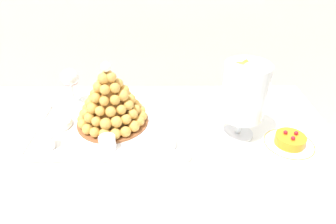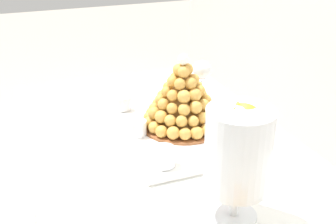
{
  "view_description": "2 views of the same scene",
  "coord_description": "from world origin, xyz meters",
  "px_view_note": "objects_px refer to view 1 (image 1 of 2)",
  "views": [
    {
      "loc": [
        0.08,
        -0.78,
        1.39
      ],
      "look_at": [
        0.09,
        0.04,
        0.86
      ],
      "focal_mm": 30.31,
      "sensor_mm": 36.0,
      "label": 1
    },
    {
      "loc": [
        1.05,
        -0.41,
        1.41
      ],
      "look_at": [
        0.04,
        -0.02,
        0.92
      ],
      "focal_mm": 46.73,
      "sensor_mm": 36.0,
      "label": 2
    }
  ],
  "objects_px": {
    "serving_tray": "(111,131)",
    "fruit_tart_plate": "(289,142)",
    "dessert_cup_centre": "(166,140)",
    "dessert_cup_mid_left": "(107,143)",
    "croquembouche": "(110,101)",
    "wine_glass": "(70,79)",
    "creme_brulee_ramekin": "(59,123)",
    "macaron_goblet": "(244,92)",
    "dessert_cup_left": "(46,142)"
  },
  "relations": [
    {
      "from": "serving_tray",
      "to": "fruit_tart_plate",
      "type": "relative_size",
      "value": 3.2
    },
    {
      "from": "dessert_cup_centre",
      "to": "serving_tray",
      "type": "bearing_deg",
      "value": 155.55
    },
    {
      "from": "serving_tray",
      "to": "dessert_cup_mid_left",
      "type": "height_order",
      "value": "dessert_cup_mid_left"
    },
    {
      "from": "croquembouche",
      "to": "wine_glass",
      "type": "height_order",
      "value": "croquembouche"
    },
    {
      "from": "creme_brulee_ramekin",
      "to": "macaron_goblet",
      "type": "xyz_separation_m",
      "value": [
        0.66,
        -0.05,
        0.15
      ]
    },
    {
      "from": "dessert_cup_mid_left",
      "to": "fruit_tart_plate",
      "type": "xyz_separation_m",
      "value": [
        0.61,
        0.02,
        -0.02
      ]
    },
    {
      "from": "dessert_cup_mid_left",
      "to": "dessert_cup_centre",
      "type": "xyz_separation_m",
      "value": [
        0.19,
        0.01,
        0.0
      ]
    },
    {
      "from": "dessert_cup_mid_left",
      "to": "creme_brulee_ramekin",
      "type": "distance_m",
      "value": 0.24
    },
    {
      "from": "serving_tray",
      "to": "dessert_cup_mid_left",
      "type": "relative_size",
      "value": 9.99
    },
    {
      "from": "fruit_tart_plate",
      "to": "dessert_cup_mid_left",
      "type": "bearing_deg",
      "value": -177.8
    },
    {
      "from": "serving_tray",
      "to": "dessert_cup_mid_left",
      "type": "bearing_deg",
      "value": -86.57
    },
    {
      "from": "serving_tray",
      "to": "dessert_cup_centre",
      "type": "distance_m",
      "value": 0.22
    },
    {
      "from": "macaron_goblet",
      "to": "fruit_tart_plate",
      "type": "bearing_deg",
      "value": -21.38
    },
    {
      "from": "dessert_cup_mid_left",
      "to": "dessert_cup_centre",
      "type": "relative_size",
      "value": 0.88
    },
    {
      "from": "dessert_cup_mid_left",
      "to": "creme_brulee_ramekin",
      "type": "height_order",
      "value": "dessert_cup_mid_left"
    },
    {
      "from": "croquembouche",
      "to": "fruit_tart_plate",
      "type": "relative_size",
      "value": 1.53
    },
    {
      "from": "croquembouche",
      "to": "dessert_cup_centre",
      "type": "xyz_separation_m",
      "value": [
        0.2,
        -0.14,
        -0.07
      ]
    },
    {
      "from": "croquembouche",
      "to": "dessert_cup_left",
      "type": "bearing_deg",
      "value": -143.98
    },
    {
      "from": "dessert_cup_left",
      "to": "wine_glass",
      "type": "height_order",
      "value": "wine_glass"
    },
    {
      "from": "dessert_cup_left",
      "to": "serving_tray",
      "type": "bearing_deg",
      "value": 25.05
    },
    {
      "from": "dessert_cup_centre",
      "to": "creme_brulee_ramekin",
      "type": "height_order",
      "value": "dessert_cup_centre"
    },
    {
      "from": "wine_glass",
      "to": "serving_tray",
      "type": "bearing_deg",
      "value": -47.49
    },
    {
      "from": "croquembouche",
      "to": "macaron_goblet",
      "type": "xyz_separation_m",
      "value": [
        0.46,
        -0.07,
        0.07
      ]
    },
    {
      "from": "croquembouche",
      "to": "dessert_cup_left",
      "type": "height_order",
      "value": "croquembouche"
    },
    {
      "from": "dessert_cup_left",
      "to": "fruit_tart_plate",
      "type": "bearing_deg",
      "value": 0.88
    },
    {
      "from": "dessert_cup_left",
      "to": "dessert_cup_mid_left",
      "type": "relative_size",
      "value": 0.96
    },
    {
      "from": "fruit_tart_plate",
      "to": "wine_glass",
      "type": "height_order",
      "value": "wine_glass"
    },
    {
      "from": "creme_brulee_ramekin",
      "to": "fruit_tart_plate",
      "type": "bearing_deg",
      "value": -7.6
    },
    {
      "from": "dessert_cup_centre",
      "to": "macaron_goblet",
      "type": "relative_size",
      "value": 0.22
    },
    {
      "from": "serving_tray",
      "to": "creme_brulee_ramekin",
      "type": "xyz_separation_m",
      "value": [
        -0.2,
        0.03,
        0.02
      ]
    },
    {
      "from": "serving_tray",
      "to": "fruit_tart_plate",
      "type": "distance_m",
      "value": 0.63
    },
    {
      "from": "creme_brulee_ramekin",
      "to": "fruit_tart_plate",
      "type": "height_order",
      "value": "fruit_tart_plate"
    },
    {
      "from": "dessert_cup_centre",
      "to": "croquembouche",
      "type": "bearing_deg",
      "value": 144.85
    },
    {
      "from": "macaron_goblet",
      "to": "fruit_tart_plate",
      "type": "distance_m",
      "value": 0.24
    },
    {
      "from": "dessert_cup_left",
      "to": "fruit_tart_plate",
      "type": "distance_m",
      "value": 0.82
    },
    {
      "from": "dessert_cup_mid_left",
      "to": "wine_glass",
      "type": "relative_size",
      "value": 0.36
    },
    {
      "from": "dessert_cup_centre",
      "to": "fruit_tart_plate",
      "type": "relative_size",
      "value": 0.37
    },
    {
      "from": "serving_tray",
      "to": "wine_glass",
      "type": "xyz_separation_m",
      "value": [
        -0.19,
        0.2,
        0.11
      ]
    },
    {
      "from": "dessert_cup_left",
      "to": "fruit_tart_plate",
      "type": "height_order",
      "value": "dessert_cup_left"
    },
    {
      "from": "serving_tray",
      "to": "croquembouche",
      "type": "bearing_deg",
      "value": 91.18
    },
    {
      "from": "wine_glass",
      "to": "creme_brulee_ramekin",
      "type": "bearing_deg",
      "value": -93.7
    },
    {
      "from": "dessert_cup_centre",
      "to": "wine_glass",
      "type": "relative_size",
      "value": 0.41
    },
    {
      "from": "creme_brulee_ramekin",
      "to": "fruit_tart_plate",
      "type": "distance_m",
      "value": 0.83
    },
    {
      "from": "creme_brulee_ramekin",
      "to": "wine_glass",
      "type": "distance_m",
      "value": 0.2
    },
    {
      "from": "croquembouche",
      "to": "dessert_cup_mid_left",
      "type": "xyz_separation_m",
      "value": [
        0.01,
        -0.15,
        -0.07
      ]
    },
    {
      "from": "creme_brulee_ramekin",
      "to": "dessert_cup_centre",
      "type": "bearing_deg",
      "value": -16.77
    },
    {
      "from": "dessert_cup_centre",
      "to": "macaron_goblet",
      "type": "distance_m",
      "value": 0.3
    },
    {
      "from": "serving_tray",
      "to": "fruit_tart_plate",
      "type": "xyz_separation_m",
      "value": [
        0.62,
        -0.08,
        0.01
      ]
    },
    {
      "from": "serving_tray",
      "to": "fruit_tart_plate",
      "type": "height_order",
      "value": "fruit_tart_plate"
    },
    {
      "from": "dessert_cup_mid_left",
      "to": "dessert_cup_centre",
      "type": "distance_m",
      "value": 0.19
    }
  ]
}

